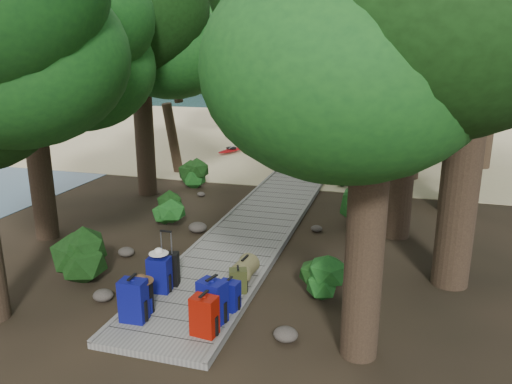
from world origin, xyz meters
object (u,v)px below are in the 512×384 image
(backpack_right_d, at_px, (238,280))
(backpack_right_b, at_px, (212,299))
(backpack_left_a, at_px, (133,298))
(duffel_right_khaki, at_px, (245,268))
(backpack_left_c, at_px, (159,273))
(sun_lounger, at_px, (398,154))
(lone_suitcase_on_sand, at_px, (315,161))
(suitcase_on_boardwalk, at_px, (168,269))
(backpack_right_c, at_px, (229,294))
(backpack_left_b, at_px, (142,296))
(kayak, at_px, (231,149))
(backpack_right_a, at_px, (204,314))

(backpack_right_d, bearing_deg, backpack_right_b, -114.79)
(backpack_left_a, distance_m, duffel_right_khaki, 2.44)
(backpack_left_c, bearing_deg, sun_lounger, 69.68)
(lone_suitcase_on_sand, bearing_deg, suitcase_on_boardwalk, -84.82)
(backpack_right_d, bearing_deg, backpack_left_c, 174.37)
(backpack_left_a, relative_size, backpack_right_c, 1.36)
(backpack_left_a, bearing_deg, backpack_right_b, 12.41)
(suitcase_on_boardwalk, bearing_deg, lone_suitcase_on_sand, 74.15)
(backpack_right_c, bearing_deg, backpack_left_c, 175.96)
(backpack_right_c, bearing_deg, sun_lounger, 86.51)
(backpack_left_b, distance_m, kayak, 14.40)
(duffel_right_khaki, bearing_deg, backpack_left_c, -138.31)
(backpack_left_b, relative_size, lone_suitcase_on_sand, 0.86)
(backpack_right_a, distance_m, sun_lounger, 15.05)
(backpack_right_b, bearing_deg, backpack_left_b, -160.83)
(sun_lounger, bearing_deg, lone_suitcase_on_sand, -130.95)
(backpack_right_d, bearing_deg, backpack_left_a, -153.50)
(backpack_right_a, relative_size, backpack_right_d, 1.44)
(duffel_right_khaki, bearing_deg, backpack_right_d, -79.25)
(backpack_right_a, relative_size, suitcase_on_boardwalk, 1.11)
(backpack_left_b, distance_m, backpack_right_b, 1.27)
(backpack_left_a, relative_size, suitcase_on_boardwalk, 1.24)
(backpack_left_c, xyz_separation_m, sun_lounger, (4.09, 13.66, -0.17))
(backpack_left_a, xyz_separation_m, backpack_right_a, (1.29, -0.07, -0.04))
(backpack_right_c, bearing_deg, backpack_left_b, -152.79)
(backpack_right_a, relative_size, lone_suitcase_on_sand, 1.01)
(backpack_right_a, relative_size, duffel_right_khaki, 1.20)
(backpack_right_a, bearing_deg, backpack_right_d, 95.10)
(backpack_right_b, xyz_separation_m, sun_lounger, (2.76, 14.40, -0.20))
(backpack_left_c, height_order, backpack_right_c, backpack_left_c)
(backpack_right_a, relative_size, kayak, 0.22)
(backpack_right_c, distance_m, backpack_right_d, 0.68)
(backpack_left_c, relative_size, suitcase_on_boardwalk, 1.15)
(backpack_right_b, xyz_separation_m, duffel_right_khaki, (0.02, 1.73, -0.20))
(backpack_left_a, xyz_separation_m, backpack_right_d, (1.34, 1.45, -0.15))
(backpack_left_a, bearing_deg, suitcase_on_boardwalk, 89.34)
(backpack_left_a, distance_m, backpack_right_c, 1.61)
(backpack_right_b, relative_size, suitcase_on_boardwalk, 1.24)
(backpack_left_b, relative_size, kayak, 0.18)
(backpack_left_a, height_order, suitcase_on_boardwalk, backpack_left_a)
(backpack_left_a, bearing_deg, backpack_right_a, -5.61)
(backpack_left_a, xyz_separation_m, kayak, (-3.21, 14.30, -0.34))
(backpack_right_c, bearing_deg, duffel_right_khaki, 102.53)
(duffel_right_khaki, distance_m, suitcase_on_boardwalk, 1.51)
(backpack_right_d, distance_m, kayak, 13.63)
(backpack_left_b, height_order, lone_suitcase_on_sand, lone_suitcase_on_sand)
(sun_lounger, bearing_deg, duffel_right_khaki, -94.10)
(backpack_right_d, distance_m, sun_lounger, 13.55)
(backpack_left_c, distance_m, backpack_right_c, 1.51)
(backpack_left_b, distance_m, backpack_right_c, 1.50)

